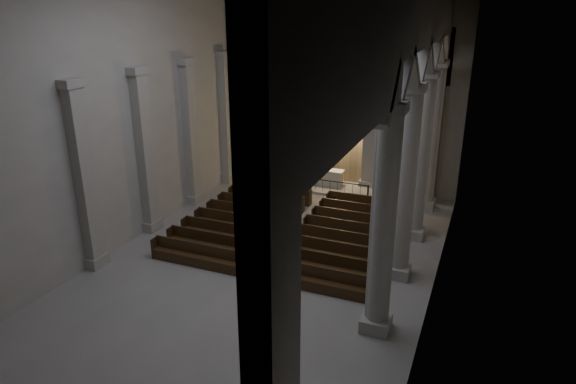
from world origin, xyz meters
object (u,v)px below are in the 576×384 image
at_px(candle_stand_left, 275,184).
at_px(candle_stand_right, 380,198).
at_px(pews, 291,231).
at_px(worshipper, 335,205).
at_px(altar_rail, 330,185).
at_px(altar, 328,177).

relative_size(candle_stand_left, candle_stand_right, 1.09).
distance_m(candle_stand_left, pews, 6.67).
bearing_deg(worshipper, altar_rail, 96.22).
bearing_deg(worshipper, candle_stand_left, 136.05).
bearing_deg(candle_stand_right, altar, 155.10).
bearing_deg(pews, altar, 93.99).
relative_size(pews, worshipper, 8.90).
distance_m(candle_stand_left, candle_stand_right, 6.37).
bearing_deg(candle_stand_left, worshipper, -27.55).
bearing_deg(worshipper, altar, 95.80).
bearing_deg(candle_stand_right, worshipper, -128.00).
distance_m(altar_rail, pews, 6.18).
bearing_deg(pews, altar_rail, 90.00).
distance_m(altar, candle_stand_right, 3.93).
height_order(pews, worshipper, worshipper).
xyz_separation_m(candle_stand_right, pews, (-3.03, -5.86, -0.04)).
bearing_deg(altar, altar_rail, -68.66).
xyz_separation_m(altar, pews, (0.52, -7.51, -0.30)).
xyz_separation_m(altar_rail, candle_stand_right, (3.03, -0.31, -0.25)).
height_order(altar, worshipper, worshipper).
height_order(candle_stand_right, worshipper, candle_stand_right).
bearing_deg(candle_stand_left, altar, 31.69).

